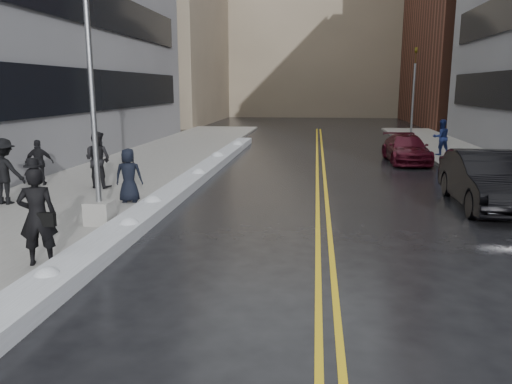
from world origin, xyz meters
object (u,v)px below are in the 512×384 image
(traffic_signal, at_px, (414,91))
(car_maroon, at_px, (406,149))
(pedestrian_d, at_px, (39,163))
(car_black, at_px, (487,180))
(lamppost, at_px, (95,132))
(pedestrian_fedora, at_px, (37,216))
(fire_hydrant, at_px, (490,169))
(pedestrian_b, at_px, (98,160))
(pedestrian_east, at_px, (441,137))
(pedestrian_e, at_px, (4,171))
(pedestrian_c, at_px, (129,175))

(traffic_signal, distance_m, car_maroon, 9.43)
(pedestrian_d, height_order, car_black, pedestrian_d)
(lamppost, distance_m, pedestrian_fedora, 3.35)
(lamppost, xyz_separation_m, car_black, (10.80, 3.76, -1.67))
(fire_hydrant, relative_size, pedestrian_fedora, 0.37)
(lamppost, bearing_deg, fire_hydrant, 33.04)
(lamppost, relative_size, pedestrian_b, 3.82)
(traffic_signal, relative_size, pedestrian_east, 3.23)
(fire_hydrant, relative_size, traffic_signal, 0.12)
(pedestrian_fedora, bearing_deg, pedestrian_east, -143.45)
(pedestrian_fedora, height_order, pedestrian_b, pedestrian_b)
(lamppost, distance_m, pedestrian_east, 19.39)
(pedestrian_fedora, height_order, pedestrian_d, pedestrian_fedora)
(pedestrian_b, distance_m, pedestrian_d, 2.30)
(traffic_signal, bearing_deg, pedestrian_east, -87.67)
(pedestrian_e, bearing_deg, pedestrian_east, -136.90)
(pedestrian_fedora, xyz_separation_m, pedestrian_e, (-3.92, 4.92, 0.01))
(lamppost, bearing_deg, pedestrian_c, 93.44)
(fire_hydrant, xyz_separation_m, pedestrian_fedora, (-12.20, -11.05, 0.60))
(pedestrian_b, bearing_deg, pedestrian_d, 8.97)
(car_maroon, bearing_deg, pedestrian_d, -151.09)
(lamppost, height_order, pedestrian_c, lamppost)
(pedestrian_fedora, relative_size, pedestrian_c, 1.19)
(pedestrian_e, xyz_separation_m, car_maroon, (13.82, 11.29, -0.48))
(pedestrian_d, xyz_separation_m, car_maroon, (14.35, 8.40, -0.31))
(pedestrian_b, height_order, pedestrian_d, pedestrian_b)
(pedestrian_fedora, xyz_separation_m, pedestrian_b, (-2.17, 7.66, 0.00))
(lamppost, xyz_separation_m, pedestrian_e, (-3.82, 1.87, -1.38))
(pedestrian_c, distance_m, pedestrian_east, 17.53)
(pedestrian_b, xyz_separation_m, pedestrian_east, (14.15, 10.48, -0.07))
(lamppost, distance_m, pedestrian_b, 5.25)
(traffic_signal, xyz_separation_m, pedestrian_c, (-11.95, -19.46, -2.41))
(fire_hydrant, xyz_separation_m, car_black, (-1.50, -4.24, 0.31))
(fire_hydrant, xyz_separation_m, pedestrian_e, (-16.12, -6.13, 0.61))
(pedestrian_c, height_order, pedestrian_d, pedestrian_c)
(car_maroon, bearing_deg, pedestrian_b, -146.15)
(car_maroon, bearing_deg, fire_hydrant, -67.38)
(lamppost, relative_size, pedestrian_e, 3.80)
(fire_hydrant, xyz_separation_m, traffic_signal, (-0.50, 14.00, 2.85))
(fire_hydrant, xyz_separation_m, car_maroon, (-2.30, 5.16, 0.12))
(pedestrian_b, height_order, car_maroon, pedestrian_b)
(pedestrian_fedora, bearing_deg, pedestrian_c, -107.41)
(fire_hydrant, distance_m, pedestrian_d, 16.97)
(pedestrian_d, xyz_separation_m, pedestrian_east, (16.43, 10.34, 0.10))
(fire_hydrant, xyz_separation_m, pedestrian_east, (-0.22, 7.10, 0.53))
(lamppost, distance_m, car_maroon, 16.63)
(pedestrian_east, bearing_deg, traffic_signal, -101.46)
(pedestrian_b, distance_m, car_black, 12.90)
(car_black, bearing_deg, pedestrian_fedora, -146.53)
(pedestrian_d, distance_m, pedestrian_east, 19.42)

